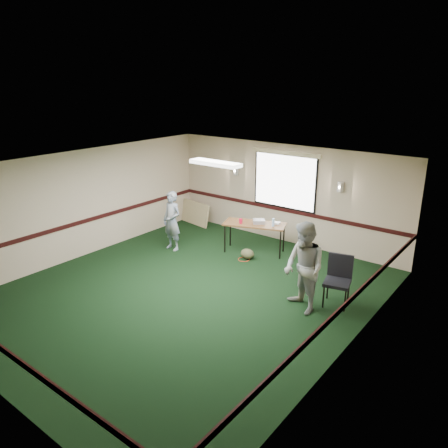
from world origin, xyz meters
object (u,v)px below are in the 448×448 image
Objects in this scene: conference_chair at (338,276)px; person_left at (172,221)px; projector at (259,221)px; person_right at (304,268)px; folding_table at (255,225)px.

person_left is at bearing 165.22° from conference_chair.
person_left is (-1.91, -1.23, -0.05)m from projector.
projector is 3.08m from conference_chair.
person_right reaches higher than projector.
folding_table is 2.17m from person_left.
folding_table is 1.08× the size of person_left.
person_left is 0.87× the size of person_right.
person_left is (-4.69, 0.08, 0.19)m from conference_chair.
projector is 2.27m from person_left.
person_left reaches higher than folding_table.
folding_table is 1.67× the size of conference_chair.
person_right is (2.35, -2.00, 0.06)m from projector.
projector is (0.08, 0.07, 0.11)m from folding_table.
conference_chair is (2.77, -1.31, -0.24)m from projector.
folding_table is 3.12m from conference_chair.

